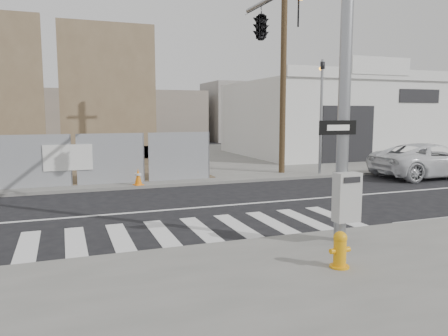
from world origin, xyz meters
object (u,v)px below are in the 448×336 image
object	(u,v)px
fire_hydrant	(340,250)
traffic_cone_c	(54,176)
suv	(431,160)
traffic_cone_d	(138,177)
signal_pole	(284,43)
auto_shop	(328,118)

from	to	relation	value
fire_hydrant	traffic_cone_c	xyz separation A→B (m)	(-5.04, 11.56, 0.03)
suv	traffic_cone_d	size ratio (longest dim) A/B	8.46
signal_pole	fire_hydrant	size ratio (longest dim) A/B	10.33
auto_shop	fire_hydrant	world-z (taller)	auto_shop
auto_shop	traffic_cone_d	xyz separation A→B (m)	(-14.46, -8.75, -2.09)
auto_shop	traffic_cone_c	world-z (taller)	auto_shop
traffic_cone_c	traffic_cone_d	xyz separation A→B (m)	(3.09, -1.09, -0.04)
auto_shop	suv	bearing A→B (deg)	-97.90
fire_hydrant	traffic_cone_c	distance (m)	12.61
fire_hydrant	suv	world-z (taller)	suv
auto_shop	traffic_cone_d	bearing A→B (deg)	-148.84
signal_pole	auto_shop	distance (m)	19.04
traffic_cone_d	auto_shop	bearing A→B (deg)	31.16
signal_pole	traffic_cone_c	xyz separation A→B (m)	(-6.05, 7.35, -4.29)
auto_shop	fire_hydrant	xyz separation A→B (m)	(-12.52, -19.21, -2.08)
fire_hydrant	traffic_cone_d	world-z (taller)	fire_hydrant
suv	fire_hydrant	bearing A→B (deg)	129.70
traffic_cone_c	traffic_cone_d	size ratio (longest dim) A/B	1.14
suv	traffic_cone_c	size ratio (longest dim) A/B	7.43
suv	signal_pole	bearing A→B (deg)	115.74
signal_pole	traffic_cone_c	world-z (taller)	signal_pole
signal_pole	auto_shop	size ratio (longest dim) A/B	0.58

